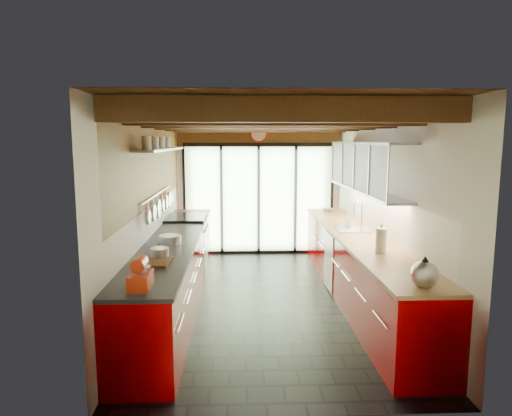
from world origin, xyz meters
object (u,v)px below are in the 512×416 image
(stand_mixer, at_px, (141,275))
(bowl, at_px, (328,210))
(kettle, at_px, (425,273))
(soap_bottle, at_px, (348,221))
(paper_towel, at_px, (381,241))

(stand_mixer, relative_size, bowl, 1.56)
(stand_mixer, xyz_separation_m, kettle, (2.54, -0.07, 0.01))
(soap_bottle, bearing_deg, stand_mixer, -132.18)
(soap_bottle, height_order, bowl, soap_bottle)
(kettle, relative_size, paper_towel, 0.97)
(kettle, height_order, soap_bottle, kettle)
(kettle, bearing_deg, stand_mixer, 178.45)
(bowl, bearing_deg, paper_towel, -90.00)
(stand_mixer, xyz_separation_m, paper_towel, (2.54, 1.19, 0.03))
(paper_towel, xyz_separation_m, soap_bottle, (0.00, 1.62, -0.05))
(stand_mixer, height_order, paper_towel, paper_towel)
(stand_mixer, distance_m, paper_towel, 2.80)
(paper_towel, bearing_deg, stand_mixer, -154.93)
(kettle, relative_size, bowl, 1.62)
(kettle, height_order, paper_towel, paper_towel)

